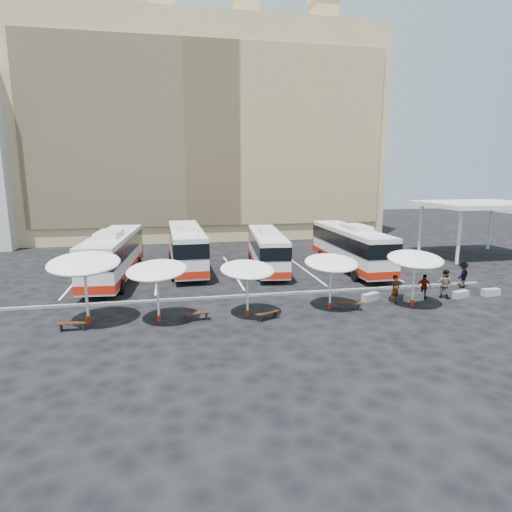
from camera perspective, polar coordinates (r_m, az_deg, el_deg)
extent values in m
plane|color=black|center=(27.69, -0.84, -5.74)|extent=(120.00, 120.00, 0.00)
cube|color=tan|center=(58.43, -6.67, 15.48)|extent=(42.00, 18.00, 25.00)
cube|color=tan|center=(49.35, -5.80, 15.72)|extent=(40.00, 0.30, 20.00)
cube|color=tan|center=(60.08, -23.35, 28.73)|extent=(3.00, 3.00, 4.00)
cube|color=tan|center=(59.18, -12.42, 29.62)|extent=(3.00, 3.00, 4.00)
cube|color=tan|center=(59.97, -1.38, 29.60)|extent=(3.00, 3.00, 4.00)
cube|color=tan|center=(62.37, 9.01, 28.74)|extent=(3.00, 3.00, 4.00)
cube|color=silver|center=(46.19, 27.54, 6.14)|extent=(10.00, 8.00, 0.40)
cylinder|color=silver|center=(41.65, 25.44, 2.29)|extent=(0.30, 0.30, 4.80)
cylinder|color=silver|center=(46.56, 21.10, 3.46)|extent=(0.30, 0.30, 4.80)
cylinder|color=silver|center=(51.25, 28.72, 3.48)|extent=(0.30, 0.30, 4.80)
cube|color=black|center=(28.14, -1.03, -5.30)|extent=(34.00, 0.25, 0.15)
cube|color=white|center=(35.77, -22.58, -2.70)|extent=(0.15, 12.00, 0.01)
cube|color=white|center=(35.04, -12.92, -2.39)|extent=(0.15, 12.00, 0.01)
cube|color=white|center=(35.32, -3.15, -2.01)|extent=(0.15, 12.00, 0.01)
cube|color=white|center=(36.60, 6.19, -1.59)|extent=(0.15, 12.00, 0.01)
cube|color=white|center=(38.78, 14.70, -1.17)|extent=(0.15, 12.00, 0.01)
cube|color=silver|center=(33.77, -18.48, 0.19)|extent=(3.43, 12.18, 3.00)
cube|color=black|center=(33.67, -18.54, 1.19)|extent=(3.50, 12.24, 1.10)
cube|color=red|center=(33.99, -18.37, -1.63)|extent=(3.50, 12.24, 0.55)
cube|color=red|center=(39.71, -16.68, 0.77)|extent=(2.57, 0.40, 1.40)
cube|color=silver|center=(32.54, -19.02, 2.80)|extent=(1.83, 3.12, 0.40)
cylinder|color=black|center=(37.68, -19.14, -1.01)|extent=(0.43, 1.03, 1.00)
cylinder|color=black|center=(37.21, -15.38, -0.94)|extent=(0.43, 1.03, 1.00)
cylinder|color=black|center=(30.59, -22.12, -3.96)|extent=(0.43, 1.03, 1.00)
cylinder|color=black|center=(30.01, -17.50, -3.93)|extent=(0.43, 1.03, 1.00)
cube|color=silver|center=(36.20, -9.25, 1.31)|extent=(2.80, 12.00, 2.98)
cube|color=black|center=(36.10, -9.28, 2.24)|extent=(2.87, 12.06, 1.09)
cube|color=red|center=(36.40, -9.20, -0.39)|extent=(2.87, 12.06, 0.55)
cube|color=red|center=(42.20, -9.72, 1.67)|extent=(2.55, 0.27, 1.39)
cube|color=silver|center=(34.96, -9.24, 3.77)|extent=(1.67, 3.03, 0.40)
cylinder|color=black|center=(39.83, -11.28, 0.03)|extent=(0.37, 1.00, 0.99)
cylinder|color=black|center=(39.96, -7.71, 0.18)|extent=(0.37, 1.00, 0.99)
cylinder|color=black|center=(32.54, -10.93, -2.46)|extent=(0.37, 1.00, 0.99)
cylinder|color=black|center=(32.69, -6.57, -2.26)|extent=(0.37, 1.00, 0.99)
cube|color=silver|center=(35.58, 1.47, 0.98)|extent=(3.33, 10.97, 2.70)
cube|color=black|center=(35.49, 1.47, 1.84)|extent=(3.39, 11.03, 0.99)
cube|color=red|center=(35.77, 1.46, -0.58)|extent=(3.39, 11.03, 0.50)
cube|color=red|center=(40.98, 0.58, 1.38)|extent=(2.31, 0.41, 1.26)
cube|color=silver|center=(34.46, 1.66, 3.22)|extent=(1.70, 2.83, 0.36)
cylinder|color=black|center=(38.80, -0.74, -0.12)|extent=(0.40, 0.93, 0.90)
cylinder|color=black|center=(39.03, 2.56, -0.06)|extent=(0.40, 0.93, 0.90)
cylinder|color=black|center=(32.23, 0.22, -2.47)|extent=(0.40, 0.93, 0.90)
cylinder|color=black|center=(32.52, 4.17, -2.37)|extent=(0.40, 0.93, 0.90)
cube|color=silver|center=(36.54, 12.48, 1.29)|extent=(2.50, 11.95, 2.99)
cube|color=black|center=(36.45, 12.52, 2.21)|extent=(2.56, 12.01, 1.10)
cube|color=red|center=(36.74, 12.41, -0.40)|extent=(2.56, 12.01, 0.55)
cube|color=red|center=(42.13, 9.23, 1.67)|extent=(2.55, 0.20, 1.39)
cube|color=silver|center=(35.39, 13.24, 3.71)|extent=(1.60, 2.99, 0.40)
cylinder|color=black|center=(39.53, 8.74, 0.03)|extent=(0.35, 1.00, 1.00)
cylinder|color=black|center=(40.43, 12.07, 0.16)|extent=(0.35, 1.00, 1.00)
cylinder|color=black|center=(32.77, 13.13, -2.45)|extent=(0.35, 1.00, 1.00)
cylinder|color=black|center=(33.85, 16.99, -2.22)|extent=(0.35, 1.00, 1.00)
cylinder|color=silver|center=(24.59, -21.68, -4.76)|extent=(0.15, 0.15, 3.28)
cylinder|color=red|center=(24.99, -21.44, -7.90)|extent=(0.24, 0.24, 0.44)
ellipsoid|color=white|center=(24.20, -21.97, -0.90)|extent=(3.72, 3.77, 1.12)
cylinder|color=silver|center=(23.77, -12.93, -5.31)|extent=(0.17, 0.17, 2.85)
cylinder|color=red|center=(24.14, -12.80, -8.13)|extent=(0.27, 0.27, 0.38)
ellipsoid|color=white|center=(23.40, -13.09, -1.84)|extent=(4.19, 4.21, 0.98)
cylinder|color=silver|center=(24.10, -1.14, -5.01)|extent=(0.15, 0.15, 2.68)
cylinder|color=red|center=(24.45, -1.13, -7.62)|extent=(0.23, 0.23, 0.36)
ellipsoid|color=white|center=(23.75, -1.15, -1.80)|extent=(3.55, 3.59, 0.92)
cylinder|color=silver|center=(25.77, 9.90, -4.00)|extent=(0.13, 0.13, 2.76)
cylinder|color=red|center=(26.11, 9.81, -6.54)|extent=(0.20, 0.20, 0.37)
ellipsoid|color=white|center=(25.44, 10.01, -0.90)|extent=(3.13, 3.17, 0.95)
cylinder|color=silver|center=(27.59, 20.26, -3.41)|extent=(0.16, 0.16, 2.87)
cylinder|color=red|center=(27.92, 20.09, -5.88)|extent=(0.25, 0.25, 0.38)
ellipsoid|color=white|center=(27.27, 20.47, -0.39)|extent=(3.82, 3.86, 0.98)
cube|color=black|center=(24.18, -23.30, -8.22)|extent=(1.41, 0.41, 0.06)
cube|color=black|center=(24.40, -24.55, -8.69)|extent=(0.07, 0.36, 0.37)
cube|color=black|center=(24.12, -21.95, -8.70)|extent=(0.07, 0.36, 0.37)
cube|color=black|center=(23.91, -8.03, -7.55)|extent=(1.52, 0.56, 0.06)
cube|color=black|center=(23.90, -9.43, -8.18)|extent=(0.10, 0.38, 0.39)
cube|color=black|center=(24.07, -6.62, -7.95)|extent=(0.10, 0.38, 0.39)
cube|color=black|center=(23.82, 1.51, -7.55)|extent=(1.45, 0.93, 0.06)
cube|color=black|center=(23.58, 0.39, -8.31)|extent=(0.20, 0.35, 0.38)
cube|color=black|center=(24.22, 2.59, -7.79)|extent=(0.20, 0.35, 0.38)
cube|color=black|center=(26.03, 12.34, -6.15)|extent=(1.52, 0.78, 0.06)
cube|color=black|center=(26.02, 11.03, -6.61)|extent=(0.16, 0.37, 0.39)
cube|color=black|center=(26.18, 13.61, -6.62)|extent=(0.16, 0.37, 0.39)
cube|color=gray|center=(28.24, 15.00, -5.29)|extent=(1.31, 0.89, 0.47)
cube|color=gray|center=(29.02, 20.30, -5.15)|extent=(1.35, 0.69, 0.48)
cube|color=gray|center=(30.90, 25.63, -4.63)|extent=(1.25, 0.72, 0.44)
cube|color=gray|center=(32.31, 28.81, -4.25)|extent=(1.25, 0.48, 0.46)
imported|color=black|center=(27.86, 18.08, -4.25)|extent=(0.78, 0.65, 1.82)
imported|color=black|center=(30.26, 23.88, -3.39)|extent=(1.12, 1.16, 1.88)
imported|color=black|center=(29.60, 21.48, -3.81)|extent=(0.99, 0.58, 1.59)
imported|color=black|center=(33.34, 25.81, -2.29)|extent=(1.39, 1.18, 1.87)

